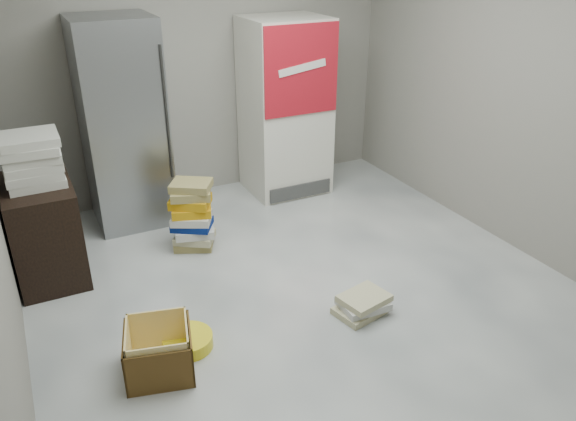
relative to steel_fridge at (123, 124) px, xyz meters
The scene contains 10 objects.
ground 2.50m from the steel_fridge, 67.10° to the right, with size 5.00×5.00×0.00m, color silver.
room_shell 2.46m from the steel_fridge, 67.10° to the right, with size 4.04×5.04×2.82m.
steel_fridge is the anchor object (origin of this frame).
coke_cooler 1.65m from the steel_fridge, ahead, with size 0.80×0.73×1.80m.
wood_shelf 1.23m from the steel_fridge, 138.69° to the right, with size 0.50×0.80×0.80m, color black.
supply_box_stack 1.10m from the steel_fridge, 138.17° to the right, with size 0.44×0.44×0.39m.
phonebook_stack_main 1.10m from the steel_fridge, 67.69° to the right, with size 0.44×0.42×0.62m.
phonebook_stack_side 2.72m from the steel_fridge, 63.86° to the right, with size 0.42×0.34×0.15m.
cardboard_box 2.42m from the steel_fridge, 98.71° to the right, with size 0.50×0.50×0.33m.
bucket_lid 2.30m from the steel_fridge, 93.31° to the right, with size 0.34×0.34×0.09m, color yellow.
Camera 1 is at (-1.76, -2.97, 2.49)m, focal length 35.00 mm.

